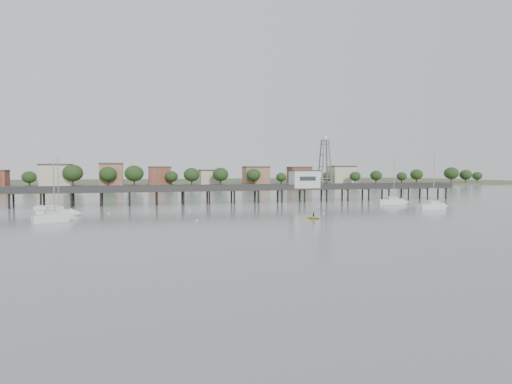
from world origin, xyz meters
TOP-DOWN VIEW (x-y plane):
  - ground_plane at (0.00, 0.00)m, footprint 500.00×500.00m
  - pier at (0.00, 60.00)m, footprint 150.00×5.00m
  - pier_building at (25.00, 60.00)m, footprint 8.40×5.40m
  - lattice_tower at (31.50, 60.00)m, footprint 3.20×3.20m
  - sailboat_d at (46.31, 29.31)m, footprint 8.82×3.76m
  - sailboat_e at (45.48, 44.14)m, footprint 8.38×3.42m
  - sailboat_a at (-36.32, 26.91)m, footprint 7.12×5.07m
  - sailboat_b at (-36.87, 36.22)m, footprint 7.96×3.35m
  - white_tender at (-44.16, 52.54)m, footprint 3.37×2.47m
  - yellow_dinghy at (9.84, 18.29)m, footprint 1.89×1.57m
  - dinghy_occupant at (9.84, 18.29)m, footprint 0.39×1.06m
  - mooring_buoys at (-3.08, 33.58)m, footprint 49.41×20.80m
  - far_shore at (0.36, 239.58)m, footprint 500.00×170.00m

SIDE VIEW (x-z plane):
  - ground_plane at x=0.00m, z-range 0.00..0.00m
  - yellow_dinghy at x=9.84m, z-range -1.35..1.35m
  - dinghy_occupant at x=9.84m, z-range -0.13..0.13m
  - mooring_buoys at x=-3.08m, z-range -0.12..0.28m
  - white_tender at x=-44.16m, z-range -0.23..0.98m
  - sailboat_d at x=46.31m, z-range -6.40..7.68m
  - sailboat_e at x=45.48m, z-range -6.08..7.37m
  - sailboat_b at x=-36.87m, z-range -5.76..7.04m
  - sailboat_a at x=-36.32m, z-range -5.18..6.48m
  - far_shore at x=0.36m, z-range -4.25..6.15m
  - pier at x=0.00m, z-range 1.04..6.54m
  - pier_building at x=25.00m, z-range 4.02..9.32m
  - lattice_tower at x=31.50m, z-range 3.35..18.85m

